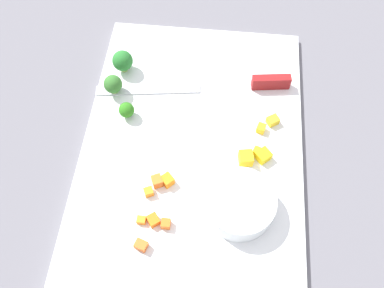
{
  "coord_description": "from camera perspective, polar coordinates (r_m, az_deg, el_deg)",
  "views": [
    {
      "loc": [
        0.29,
        0.03,
        0.55
      ],
      "look_at": [
        0.0,
        0.0,
        0.02
      ],
      "focal_mm": 38.03,
      "sensor_mm": 36.0,
      "label": 1
    }
  ],
  "objects": [
    {
      "name": "ground_plane",
      "position": [
        0.62,
        0.0,
        -1.0
      ],
      "size": [
        4.0,
        4.0,
        0.0
      ],
      "primitive_type": "plane",
      "color": "slate"
    },
    {
      "name": "cutting_board",
      "position": [
        0.62,
        0.0,
        -0.73
      ],
      "size": [
        0.49,
        0.33,
        0.01
      ],
      "primitive_type": "cube",
      "color": "white",
      "rests_on": "ground_plane"
    },
    {
      "name": "prep_bowl",
      "position": [
        0.56,
        6.69,
        -8.34
      ],
      "size": [
        0.1,
        0.1,
        0.03
      ],
      "primitive_type": "cylinder",
      "color": "white",
      "rests_on": "cutting_board"
    },
    {
      "name": "chef_knife",
      "position": [
        0.67,
        5.66,
        8.31
      ],
      "size": [
        0.06,
        0.31,
        0.02
      ],
      "rotation": [
        0.0,
        0.0,
        4.85
      ],
      "color": "silver",
      "rests_on": "cutting_board"
    },
    {
      "name": "carrot_dice_0",
      "position": [
        0.56,
        -7.11,
        -10.55
      ],
      "size": [
        0.01,
        0.01,
        0.01
      ],
      "primitive_type": "cube",
      "rotation": [
        0.0,
        0.0,
        1.55
      ],
      "color": "orange",
      "rests_on": "cutting_board"
    },
    {
      "name": "carrot_dice_1",
      "position": [
        0.55,
        -7.14,
        -13.9
      ],
      "size": [
        0.02,
        0.02,
        0.01
      ],
      "primitive_type": "cube",
      "rotation": [
        0.0,
        0.0,
        2.82
      ],
      "color": "orange",
      "rests_on": "cutting_board"
    },
    {
      "name": "carrot_dice_2",
      "position": [
        0.56,
        -3.7,
        -11.1
      ],
      "size": [
        0.01,
        0.01,
        0.01
      ],
      "primitive_type": "cube",
      "rotation": [
        0.0,
        0.0,
        1.57
      ],
      "color": "orange",
      "rests_on": "cutting_board"
    },
    {
      "name": "carrot_dice_3",
      "position": [
        0.58,
        -3.48,
        -5.09
      ],
      "size": [
        0.02,
        0.02,
        0.02
      ],
      "primitive_type": "cube",
      "rotation": [
        0.0,
        0.0,
        2.33
      ],
      "color": "orange",
      "rests_on": "cutting_board"
    },
    {
      "name": "carrot_dice_4",
      "position": [
        0.56,
        -5.45,
        -10.58
      ],
      "size": [
        0.02,
        0.02,
        0.01
      ],
      "primitive_type": "cube",
      "rotation": [
        0.0,
        0.0,
        2.2
      ],
      "color": "orange",
      "rests_on": "cutting_board"
    },
    {
      "name": "carrot_dice_5",
      "position": [
        0.58,
        -6.1,
        -6.7
      ],
      "size": [
        0.02,
        0.02,
        0.01
      ],
      "primitive_type": "cube",
      "rotation": [
        0.0,
        0.0,
        0.41
      ],
      "color": "orange",
      "rests_on": "cutting_board"
    },
    {
      "name": "carrot_dice_6",
      "position": [
        0.58,
        -4.92,
        -5.21
      ],
      "size": [
        0.02,
        0.02,
        0.02
      ],
      "primitive_type": "cube",
      "rotation": [
        0.0,
        0.0,
        0.44
      ],
      "color": "orange",
      "rests_on": "cutting_board"
    },
    {
      "name": "pepper_dice_0",
      "position": [
        0.61,
        9.25,
        -0.65
      ],
      "size": [
        0.02,
        0.02,
        0.01
      ],
      "primitive_type": "cube",
      "rotation": [
        0.0,
        0.0,
        2.8
      ],
      "color": "yellow",
      "rests_on": "cutting_board"
    },
    {
      "name": "pepper_dice_1",
      "position": [
        0.63,
        9.66,
        2.18
      ],
      "size": [
        0.02,
        0.02,
        0.01
      ],
      "primitive_type": "cube",
      "rotation": [
        0.0,
        0.0,
        1.28
      ],
      "color": "yellow",
      "rests_on": "cutting_board"
    },
    {
      "name": "pepper_dice_2",
      "position": [
        0.6,
        7.54,
        -1.99
      ],
      "size": [
        0.02,
        0.02,
        0.02
      ],
      "primitive_type": "cube",
      "rotation": [
        0.0,
        0.0,
        0.17
      ],
      "color": "yellow",
      "rests_on": "cutting_board"
    },
    {
      "name": "pepper_dice_3",
      "position": [
        0.6,
        9.96,
        -1.62
      ],
      "size": [
        0.03,
        0.03,
        0.01
      ],
      "primitive_type": "cube",
      "rotation": [
        0.0,
        0.0,
        0.72
      ],
      "color": "yellow",
      "rests_on": "cutting_board"
    },
    {
      "name": "pepper_dice_4",
      "position": [
        0.64,
        11.26,
        3.24
      ],
      "size": [
        0.02,
        0.02,
        0.01
      ],
      "primitive_type": "cube",
      "rotation": [
        0.0,
        0.0,
        0.56
      ],
      "color": "yellow",
      "rests_on": "cutting_board"
    },
    {
      "name": "broccoli_floret_0",
      "position": [
        0.69,
        -9.7,
        11.4
      ],
      "size": [
        0.03,
        0.03,
        0.04
      ],
      "color": "#98B756",
      "rests_on": "cutting_board"
    },
    {
      "name": "broccoli_floret_1",
      "position": [
        0.64,
        -9.17,
        4.71
      ],
      "size": [
        0.02,
        0.02,
        0.03
      ],
      "color": "#8AAF59",
      "rests_on": "cutting_board"
    },
    {
      "name": "broccoli_floret_2",
      "position": [
        0.66,
        -11.01,
        8.21
      ],
      "size": [
        0.03,
        0.03,
        0.04
      ],
      "color": "#95C156",
      "rests_on": "cutting_board"
    }
  ]
}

